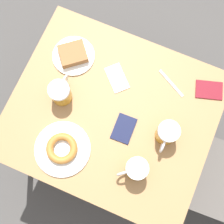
# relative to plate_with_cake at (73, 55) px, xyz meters

# --- Properties ---
(ground_plane) EXTENTS (8.00, 8.00, 0.00)m
(ground_plane) POSITION_rel_plate_with_cake_xyz_m (0.19, 0.28, -0.72)
(ground_plane) COLOR #474442
(table) EXTENTS (0.81, 0.94, 0.70)m
(table) POSITION_rel_plate_with_cake_xyz_m (0.19, 0.28, -0.08)
(table) COLOR #997044
(table) RESTS_ON ground_plane
(plate_with_cake) EXTENTS (0.20, 0.20, 0.05)m
(plate_with_cake) POSITION_rel_plate_with_cake_xyz_m (0.00, 0.00, 0.00)
(plate_with_cake) COLOR white
(plate_with_cake) RESTS_ON table
(plate_with_donut) EXTENTS (0.25, 0.25, 0.04)m
(plate_with_donut) POSITION_rel_plate_with_cake_xyz_m (0.43, 0.14, -0.00)
(plate_with_donut) COLOR white
(plate_with_donut) RESTS_ON table
(beer_mug_left) EXTENTS (0.11, 0.12, 0.11)m
(beer_mug_left) POSITION_rel_plate_with_cake_xyz_m (0.39, 0.48, 0.04)
(beer_mug_left) COLOR #C68C23
(beer_mug_left) RESTS_ON table
(beer_mug_center) EXTENTS (0.14, 0.10, 0.11)m
(beer_mug_center) POSITION_rel_plate_with_cake_xyz_m (0.19, 0.54, 0.04)
(beer_mug_center) COLOR #C68C23
(beer_mug_center) RESTS_ON table
(beer_mug_right) EXTENTS (0.14, 0.10, 0.11)m
(beer_mug_right) POSITION_rel_plate_with_cake_xyz_m (0.20, 0.04, 0.04)
(beer_mug_right) COLOR #C68C23
(beer_mug_right) RESTS_ON table
(napkin_folded) EXTENTS (0.15, 0.15, 0.00)m
(napkin_folded) POSITION_rel_plate_with_cake_xyz_m (0.02, 0.24, -0.02)
(napkin_folded) COLOR white
(napkin_folded) RESTS_ON table
(fork) EXTENTS (0.09, 0.15, 0.00)m
(fork) POSITION_rel_plate_with_cake_xyz_m (-0.06, 0.48, -0.02)
(fork) COLOR silver
(fork) RESTS_ON table
(passport_near_edge) EXTENTS (0.12, 0.15, 0.01)m
(passport_near_edge) POSITION_rel_plate_with_cake_xyz_m (-0.09, 0.66, -0.01)
(passport_near_edge) COLOR maroon
(passport_near_edge) RESTS_ON table
(passport_far_edge) EXTENTS (0.13, 0.09, 0.01)m
(passport_far_edge) POSITION_rel_plate_with_cake_xyz_m (0.23, 0.36, -0.01)
(passport_far_edge) COLOR #141938
(passport_far_edge) RESTS_ON table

